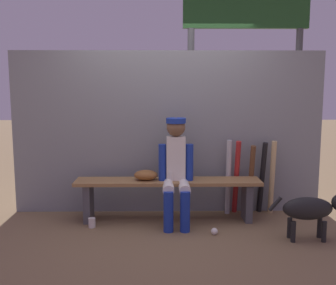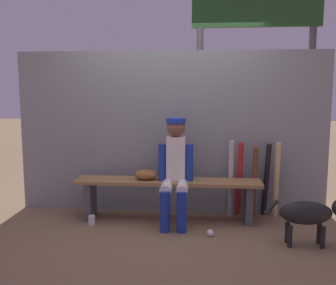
% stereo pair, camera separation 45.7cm
% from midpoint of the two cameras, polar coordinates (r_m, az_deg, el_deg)
% --- Properties ---
extents(ground_plane, '(30.00, 30.00, 0.00)m').
position_cam_midpoint_polar(ground_plane, '(4.79, -2.78, -11.32)').
color(ground_plane, brown).
extents(chainlink_fence, '(3.90, 0.03, 2.04)m').
position_cam_midpoint_polar(chainlink_fence, '(4.92, -2.72, 1.40)').
color(chainlink_fence, gray).
rests_on(chainlink_fence, ground_plane).
extents(dugout_bench, '(2.20, 0.36, 0.50)m').
position_cam_midpoint_polar(dugout_bench, '(4.68, -2.81, -6.94)').
color(dugout_bench, olive).
rests_on(dugout_bench, ground_plane).
extents(player_seated, '(0.41, 0.55, 1.24)m').
position_cam_midpoint_polar(player_seated, '(4.50, -1.70, -3.60)').
color(player_seated, silver).
rests_on(player_seated, ground_plane).
extents(baseball_glove, '(0.28, 0.20, 0.12)m').
position_cam_midpoint_polar(baseball_glove, '(4.65, -6.07, -4.79)').
color(baseball_glove, brown).
rests_on(baseball_glove, dugout_bench).
extents(bat_aluminum_silver, '(0.07, 0.13, 0.95)m').
position_cam_midpoint_polar(bat_aluminum_silver, '(4.90, 6.18, -5.13)').
color(bat_aluminum_silver, '#B7B7BC').
rests_on(bat_aluminum_silver, ground_plane).
extents(bat_aluminum_red, '(0.08, 0.21, 0.94)m').
position_cam_midpoint_polar(bat_aluminum_red, '(4.94, 7.38, -5.11)').
color(bat_aluminum_red, '#B22323').
rests_on(bat_aluminum_red, ground_plane).
extents(bat_wood_dark, '(0.07, 0.21, 0.89)m').
position_cam_midpoint_polar(bat_wood_dark, '(4.94, 9.46, -5.44)').
color(bat_wood_dark, brown).
rests_on(bat_wood_dark, ground_plane).
extents(bat_aluminum_black, '(0.10, 0.19, 0.92)m').
position_cam_midpoint_polar(bat_aluminum_black, '(5.02, 11.09, -5.10)').
color(bat_aluminum_black, black).
rests_on(bat_aluminum_black, ground_plane).
extents(bat_wood_natural, '(0.07, 0.15, 0.94)m').
position_cam_midpoint_polar(bat_wood_natural, '(5.01, 12.49, -5.06)').
color(bat_wood_natural, tan).
rests_on(bat_wood_natural, ground_plane).
extents(baseball, '(0.07, 0.07, 0.07)m').
position_cam_midpoint_polar(baseball, '(4.34, 3.75, -12.89)').
color(baseball, white).
rests_on(baseball, ground_plane).
extents(cup_on_ground, '(0.08, 0.08, 0.11)m').
position_cam_midpoint_polar(cup_on_ground, '(4.67, -13.89, -11.35)').
color(cup_on_ground, silver).
rests_on(cup_on_ground, ground_plane).
extents(cup_on_bench, '(0.08, 0.08, 0.11)m').
position_cam_midpoint_polar(cup_on_bench, '(4.60, -2.43, -4.96)').
color(cup_on_bench, silver).
rests_on(cup_on_bench, dugout_bench).
extents(scoreboard, '(2.09, 0.27, 3.59)m').
position_cam_midpoint_polar(scoreboard, '(5.95, 9.66, 16.73)').
color(scoreboard, '#3F3F42').
rests_on(scoreboard, ground_plane).
extents(dog, '(0.84, 0.20, 0.49)m').
position_cam_midpoint_polar(dog, '(4.29, 17.61, -9.28)').
color(dog, black).
rests_on(dog, ground_plane).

